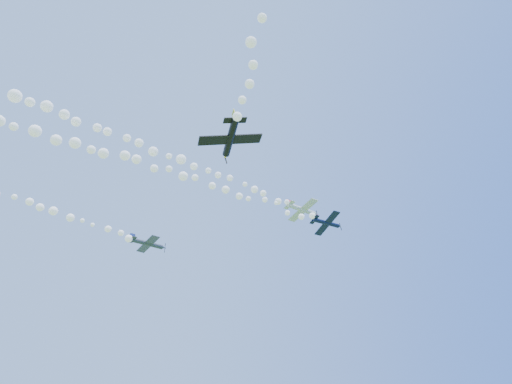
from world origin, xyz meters
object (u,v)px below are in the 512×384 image
object	(u,v)px
plane_black	(230,139)
plane_navy	(327,223)
plane_grey	(148,244)
plane_white	(303,210)

from	to	relation	value
plane_black	plane_navy	bearing A→B (deg)	-41.35
plane_grey	plane_black	world-z (taller)	plane_grey
plane_navy	plane_grey	size ratio (longest dim) A/B	0.93
plane_navy	plane_grey	bearing A→B (deg)	150.96
plane_white	plane_black	world-z (taller)	plane_white
plane_white	plane_navy	size ratio (longest dim) A/B	1.17
plane_white	plane_black	xyz separation A→B (m)	(-20.56, -26.70, -15.82)
plane_white	plane_grey	world-z (taller)	plane_white
plane_navy	plane_black	size ratio (longest dim) A/B	0.96
plane_navy	plane_black	distance (m)	35.00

